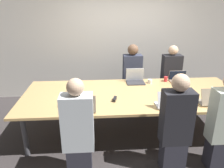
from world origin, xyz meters
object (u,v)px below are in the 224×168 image
bottle_near_left (67,102)px  laptop_near_midright (168,103)px  person_far_right (171,78)px  laptop_near_right (211,100)px  laptop_far_right (178,78)px  person_near_left (78,132)px  person_far_center (132,77)px  laptop_far_center (135,78)px  person_near_midright (176,126)px  cup_near_right (190,100)px  laptop_near_left (85,107)px  stapler (115,99)px  person_near_right (224,124)px  cup_near_left (67,107)px  cup_far_center (150,81)px  cup_far_right (166,79)px

bottle_near_left → laptop_near_midright: bearing=-2.6°
person_far_right → laptop_near_right: bearing=-84.3°
laptop_far_right → person_near_left: size_ratio=0.24×
person_far_right → person_far_center: (-0.84, 0.06, 0.02)m
laptop_far_center → laptop_near_right: bearing=-47.1°
person_near_midright → cup_near_right: size_ratio=15.90×
laptop_near_left → laptop_far_right: bearing=-146.6°
stapler → person_near_right: bearing=-12.3°
bottle_near_left → person_far_center: person_far_center is taller
person_far_center → person_far_right: bearing=-4.2°
person_near_left → cup_near_left: (-0.21, 0.55, 0.10)m
cup_near_left → cup_near_right: size_ratio=0.89×
laptop_far_right → person_far_right: bearing=90.8°
cup_far_center → stapler: bearing=-134.7°
bottle_near_left → person_near_right: person_near_right is taller
laptop_near_left → bottle_near_left: laptop_near_left is taller
laptop_near_left → person_near_right: 1.93m
person_far_right → person_near_midright: person_near_midright is taller
cup_near_right → bottle_near_left: bearing=-178.2°
stapler → laptop_far_center: bearing=76.2°
person_near_right → person_near_left: bearing=1.0°
cup_far_right → person_near_midright: 1.64m
stapler → bottle_near_left: bearing=-147.0°
person_near_midright → person_near_right: same height
person_near_midright → stapler: size_ratio=9.07×
person_near_left → person_far_center: person_far_center is taller
person_far_right → person_near_left: (-1.87, -2.02, 0.01)m
laptop_near_midright → laptop_far_center: size_ratio=1.01×
person_near_left → cup_near_right: bearing=-159.9°
person_far_right → laptop_near_midright: 1.62m
laptop_far_right → person_far_right: size_ratio=0.24×
cup_near_left → cup_near_right: cup_near_right is taller
cup_near_left → cup_far_center: bearing=34.2°
cup_near_left → bottle_near_left: bearing=80.7°
bottle_near_left → cup_far_center: bearing=33.6°
person_far_center → stapler: person_far_center is taller
laptop_near_right → stapler: size_ratio=2.33×
laptop_near_midright → bottle_near_left: size_ratio=1.52×
person_far_center → cup_far_center: bearing=-62.6°
stapler → person_far_center: bearing=85.0°
cup_far_center → laptop_far_right: bearing=7.1°
cup_near_left → person_far_center: (1.23, 1.54, -0.09)m
laptop_near_right → cup_far_right: bearing=-70.6°
laptop_near_midright → person_near_right: size_ratio=0.25×
person_near_left → laptop_near_right: size_ratio=3.85×
person_near_left → stapler: (0.53, 0.79, 0.08)m
laptop_far_right → laptop_near_midright: size_ratio=0.92×
cup_far_right → cup_far_center: (-0.34, -0.07, -0.01)m
laptop_far_right → laptop_near_right: 1.09m
laptop_far_right → person_near_left: (-1.87, -1.64, -0.12)m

